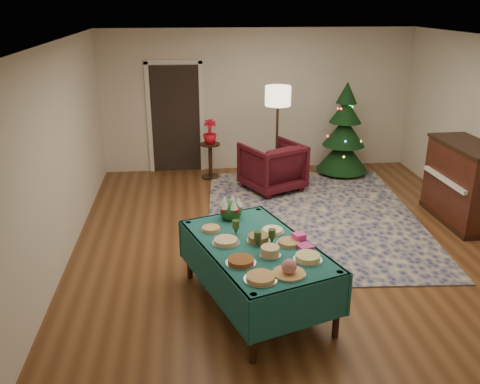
{
  "coord_description": "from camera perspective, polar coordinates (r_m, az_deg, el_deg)",
  "views": [
    {
      "loc": [
        -1.42,
        -6.2,
        3.17
      ],
      "look_at": [
        -0.77,
        -0.33,
        0.93
      ],
      "focal_mm": 38.0,
      "sensor_mm": 36.0,
      "label": 1
    }
  ],
  "objects": [
    {
      "name": "armchair",
      "position": [
        8.93,
        3.65,
        3.13
      ],
      "size": [
        1.2,
        1.17,
        0.94
      ],
      "primitive_type": "imported",
      "rotation": [
        0.0,
        0.0,
        3.59
      ],
      "color": "#440E17",
      "rests_on": "ground"
    },
    {
      "name": "platter_7",
      "position": [
        5.48,
        2.08,
        -5.22
      ],
      "size": [
        0.26,
        0.26,
        0.07
      ],
      "color": "silver",
      "rests_on": "buffet_table"
    },
    {
      "name": "platter_3",
      "position": [
        5.05,
        0.09,
        -7.76
      ],
      "size": [
        0.31,
        0.31,
        0.05
      ],
      "color": "silver",
      "rests_on": "buffet_table"
    },
    {
      "name": "goblet_1",
      "position": [
        5.4,
        3.61,
        -4.99
      ],
      "size": [
        0.08,
        0.08,
        0.17
      ],
      "color": "#2D471E",
      "rests_on": "buffet_table"
    },
    {
      "name": "christmas_tree",
      "position": [
        9.86,
        11.61,
        6.42
      ],
      "size": [
        1.28,
        1.28,
        1.78
      ],
      "color": "black",
      "rests_on": "ground"
    },
    {
      "name": "centerpiece",
      "position": [
        5.99,
        -1.03,
        -1.89
      ],
      "size": [
        0.27,
        0.27,
        0.3
      ],
      "color": "#1E4C1E",
      "rests_on": "buffet_table"
    },
    {
      "name": "side_table",
      "position": [
        9.59,
        -3.34,
        3.47
      ],
      "size": [
        0.37,
        0.37,
        0.67
      ],
      "color": "black",
      "rests_on": "ground"
    },
    {
      "name": "goblet_0",
      "position": [
        5.6,
        -0.47,
        -3.96
      ],
      "size": [
        0.08,
        0.08,
        0.17
      ],
      "color": "#2D471E",
      "rests_on": "buffet_table"
    },
    {
      "name": "platter_4",
      "position": [
        5.18,
        3.4,
        -6.69
      ],
      "size": [
        0.22,
        0.22,
        0.1
      ],
      "color": "silver",
      "rests_on": "buffet_table"
    },
    {
      "name": "platter_1",
      "position": [
        4.86,
        5.53,
        -8.55
      ],
      "size": [
        0.32,
        0.32,
        0.16
      ],
      "color": "silver",
      "rests_on": "buffet_table"
    },
    {
      "name": "rug",
      "position": [
        8.0,
        8.05,
        -2.72
      ],
      "size": [
        3.5,
        4.42,
        0.02
      ],
      "primitive_type": "cube",
      "rotation": [
        0.0,
        0.0,
        -0.07
      ],
      "color": "navy",
      "rests_on": "ground"
    },
    {
      "name": "piano",
      "position": [
        8.29,
        23.82,
        0.81
      ],
      "size": [
        0.69,
        1.42,
        1.22
      ],
      "color": "black",
      "rests_on": "ground"
    },
    {
      "name": "platter_5",
      "position": [
        5.45,
        5.51,
        -5.67
      ],
      "size": [
        0.27,
        0.27,
        0.04
      ],
      "color": "silver",
      "rests_on": "buffet_table"
    },
    {
      "name": "platter_0",
      "position": [
        4.78,
        2.33,
        -9.6
      ],
      "size": [
        0.32,
        0.32,
        0.05
      ],
      "color": "silver",
      "rests_on": "buffet_table"
    },
    {
      "name": "potted_plant",
      "position": [
        9.47,
        -3.4,
        6.19
      ],
      "size": [
        0.25,
        0.45,
        0.25
      ],
      "primitive_type": "imported",
      "color": "red",
      "rests_on": "side_table"
    },
    {
      "name": "floor_lamp",
      "position": [
        8.8,
        4.27,
        10.01
      ],
      "size": [
        0.44,
        0.44,
        1.81
      ],
      "color": "#A57F3F",
      "rests_on": "ground"
    },
    {
      "name": "room_shell",
      "position": [
        6.61,
        6.4,
        4.64
      ],
      "size": [
        7.0,
        7.0,
        7.0
      ],
      "color": "#593319",
      "rests_on": "ground"
    },
    {
      "name": "goblet_2",
      "position": [
        5.34,
        2.0,
        -5.26
      ],
      "size": [
        0.08,
        0.08,
        0.17
      ],
      "color": "#2D471E",
      "rests_on": "buffet_table"
    },
    {
      "name": "platter_2",
      "position": [
        5.15,
        7.61,
        -7.31
      ],
      "size": [
        0.29,
        0.29,
        0.06
      ],
      "color": "silver",
      "rests_on": "buffet_table"
    },
    {
      "name": "buffet_table",
      "position": [
        5.49,
        1.84,
        -7.29
      ],
      "size": [
        1.66,
        2.15,
        0.74
      ],
      "color": "black",
      "rests_on": "ground"
    },
    {
      "name": "platter_9",
      "position": [
        5.74,
        -3.28,
        -4.14
      ],
      "size": [
        0.23,
        0.23,
        0.04
      ],
      "color": "silver",
      "rests_on": "buffet_table"
    },
    {
      "name": "gift_box",
      "position": [
        5.5,
        6.63,
        -5.11
      ],
      "size": [
        0.15,
        0.15,
        0.1
      ],
      "primitive_type": "cube",
      "rotation": [
        0.0,
        0.0,
        0.33
      ],
      "color": "#E940AB",
      "rests_on": "buffet_table"
    },
    {
      "name": "doorway",
      "position": [
        9.9,
        -7.25,
        8.49
      ],
      "size": [
        1.08,
        0.04,
        2.16
      ],
      "color": "black",
      "rests_on": "ground"
    },
    {
      "name": "platter_6",
      "position": [
        5.44,
        -1.59,
        -5.56
      ],
      "size": [
        0.3,
        0.3,
        0.05
      ],
      "color": "silver",
      "rests_on": "buffet_table"
    },
    {
      "name": "napkin_stack",
      "position": [
        5.37,
        7.3,
        -6.12
      ],
      "size": [
        0.19,
        0.19,
        0.04
      ],
      "primitive_type": "cube",
      "rotation": [
        0.0,
        0.0,
        0.33
      ],
      "color": "#D43B98",
      "rests_on": "buffet_table"
    },
    {
      "name": "platter_8",
      "position": [
        5.7,
        3.67,
        -4.35
      ],
      "size": [
        0.27,
        0.27,
        0.04
      ],
      "color": "silver",
      "rests_on": "buffet_table"
    }
  ]
}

